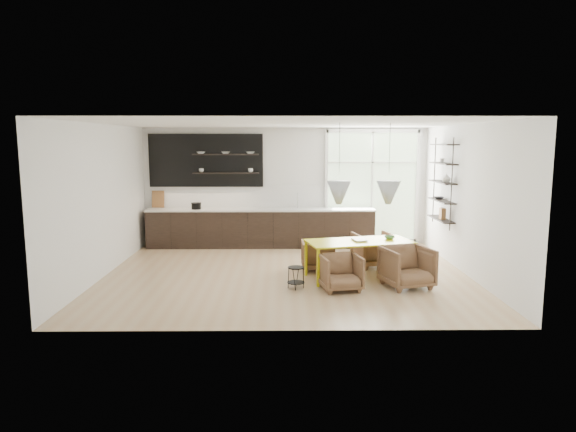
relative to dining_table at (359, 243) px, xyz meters
The scene contains 11 objects.
room 1.77m from the dining_table, 120.19° to the left, with size 7.02×6.01×2.91m.
kitchen_run 3.61m from the dining_table, 124.97° to the left, with size 5.54×0.69×2.75m.
right_shelving 2.64m from the dining_table, 36.08° to the left, with size 0.26×1.22×1.90m.
dining_table is the anchor object (origin of this frame).
armchair_back_left 1.04m from the dining_table, 139.43° to the left, with size 0.64×0.66×0.60m, color brown.
armchair_back_right 1.06m from the dining_table, 64.55° to the left, with size 0.75×0.77×0.71m, color brown.
armchair_front_left 0.97m from the dining_table, 118.91° to the right, with size 0.67×0.69×0.63m, color brown.
armchair_front_right 1.04m from the dining_table, 40.36° to the right, with size 0.78×0.80×0.73m, color brown.
wire_stool 1.46m from the dining_table, 150.21° to the right, with size 0.31×0.31×0.39m.
table_book 0.13m from the dining_table, behind, with size 0.24×0.33×0.03m, color white.
table_bowl 0.64m from the dining_table, 16.52° to the left, with size 0.20×0.20×0.06m, color #4B7C4A.
Camera 1 is at (-0.08, -9.74, 2.59)m, focal length 32.00 mm.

